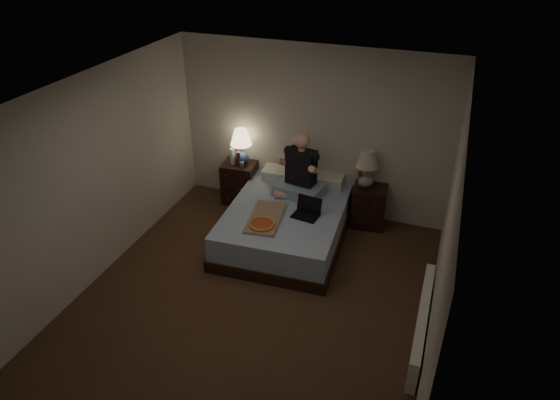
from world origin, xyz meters
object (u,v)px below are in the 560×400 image
at_px(pizza_box, 262,225).
at_px(lamp_left, 241,147).
at_px(soda_can, 242,165).
at_px(person, 300,165).
at_px(bed, 286,223).
at_px(beer_bottle_right, 360,179).
at_px(water_bottle, 232,156).
at_px(lamp_right, 367,169).
at_px(beer_bottle_left, 239,159).
at_px(laptop, 306,209).
at_px(nightstand_left, 240,182).
at_px(radiator, 421,323).
at_px(nightstand_right, 369,206).

bearing_deg(pizza_box, lamp_left, 115.21).
xyz_separation_m(soda_can, person, (0.98, -0.23, 0.27)).
xyz_separation_m(bed, beer_bottle_right, (0.84, 0.74, 0.47)).
bearing_deg(water_bottle, lamp_right, 1.39).
xyz_separation_m(beer_bottle_left, pizza_box, (0.87, -1.24, -0.22)).
xyz_separation_m(lamp_right, beer_bottle_left, (-1.92, -0.08, -0.13)).
height_order(water_bottle, soda_can, water_bottle).
bearing_deg(soda_can, laptop, -31.57).
height_order(bed, beer_bottle_right, beer_bottle_right).
bearing_deg(person, beer_bottle_right, 33.47).
relative_size(lamp_left, water_bottle, 2.24).
height_order(nightstand_left, laptop, laptop).
bearing_deg(pizza_box, beer_bottle_right, 45.74).
bearing_deg(pizza_box, soda_can, 116.12).
relative_size(bed, radiator, 1.27).
height_order(beer_bottle_left, beer_bottle_right, beer_bottle_left).
distance_m(beer_bottle_left, laptop, 1.55).
height_order(lamp_right, laptop, lamp_right).
xyz_separation_m(bed, beer_bottle_left, (-1.00, 0.68, 0.51)).
relative_size(person, radiator, 0.58).
bearing_deg(lamp_right, radiator, -62.41).
height_order(lamp_right, person, person).
bearing_deg(lamp_left, soda_can, -66.55).
bearing_deg(water_bottle, bed, -32.40).
distance_m(lamp_right, soda_can, 1.86).
height_order(water_bottle, beer_bottle_left, water_bottle).
distance_m(bed, pizza_box, 0.65).
distance_m(nightstand_left, soda_can, 0.41).
relative_size(bed, person, 2.18).
relative_size(soda_can, pizza_box, 0.13).
xyz_separation_m(lamp_right, pizza_box, (-1.05, -1.33, -0.35)).
distance_m(nightstand_right, radiator, 2.26).
xyz_separation_m(nightstand_left, nightstand_right, (2.03, 0.00, -0.02)).
bearing_deg(water_bottle, laptop, -30.49).
bearing_deg(laptop, lamp_left, 153.21).
relative_size(beer_bottle_left, laptop, 0.68).
bearing_deg(nightstand_left, nightstand_right, -4.77).
bearing_deg(beer_bottle_right, soda_can, -176.57).
distance_m(nightstand_left, nightstand_right, 2.03).
height_order(soda_can, person, person).
bearing_deg(person, water_bottle, 175.08).
relative_size(nightstand_right, water_bottle, 2.45).
bearing_deg(soda_can, water_bottle, 157.15).
bearing_deg(beer_bottle_left, lamp_right, 2.50).
distance_m(bed, lamp_right, 1.35).
bearing_deg(beer_bottle_right, person, -156.59).
relative_size(nightstand_right, laptop, 1.80).
height_order(lamp_left, water_bottle, lamp_left).
distance_m(nightstand_right, lamp_right, 0.59).
bearing_deg(pizza_box, radiator, -26.06).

